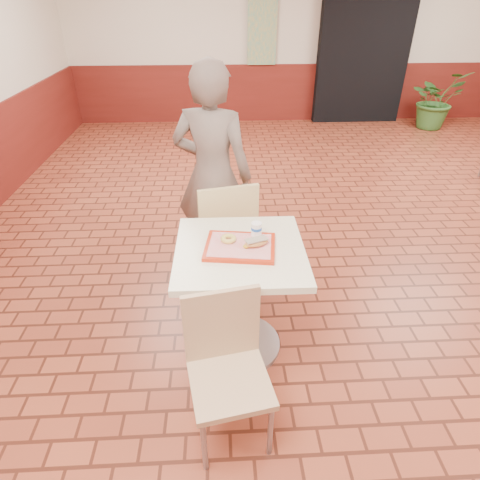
{
  "coord_description": "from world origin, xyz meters",
  "views": [
    {
      "loc": [
        -1.39,
        -2.76,
        2.15
      ],
      "look_at": [
        -1.28,
        -0.75,
        0.88
      ],
      "focal_mm": 30.0,
      "sensor_mm": 36.0,
      "label": 1
    }
  ],
  "objects_px": {
    "ring_donut": "(228,239)",
    "potted_plant": "(436,100)",
    "chair_main_front": "(227,362)",
    "customer": "(213,176)",
    "paper_cup": "(256,229)",
    "chair_main_back": "(226,231)",
    "long_john_donut": "(256,243)",
    "main_table": "(240,283)",
    "serving_tray": "(240,247)"
  },
  "relations": [
    {
      "from": "long_john_donut",
      "to": "potted_plant",
      "type": "relative_size",
      "value": 0.17
    },
    {
      "from": "long_john_donut",
      "to": "main_table",
      "type": "bearing_deg",
      "value": 170.94
    },
    {
      "from": "main_table",
      "to": "potted_plant",
      "type": "bearing_deg",
      "value": 53.75
    },
    {
      "from": "main_table",
      "to": "potted_plant",
      "type": "xyz_separation_m",
      "value": [
        3.73,
        5.09,
        -0.06
      ]
    },
    {
      "from": "customer",
      "to": "potted_plant",
      "type": "height_order",
      "value": "customer"
    },
    {
      "from": "ring_donut",
      "to": "paper_cup",
      "type": "xyz_separation_m",
      "value": [
        0.18,
        0.06,
        0.03
      ]
    },
    {
      "from": "long_john_donut",
      "to": "ring_donut",
      "type": "bearing_deg",
      "value": 158.5
    },
    {
      "from": "customer",
      "to": "ring_donut",
      "type": "xyz_separation_m",
      "value": [
        0.1,
        -0.93,
        -0.02
      ]
    },
    {
      "from": "chair_main_back",
      "to": "potted_plant",
      "type": "bearing_deg",
      "value": -143.43
    },
    {
      "from": "customer",
      "to": "ring_donut",
      "type": "bearing_deg",
      "value": 113.06
    },
    {
      "from": "ring_donut",
      "to": "paper_cup",
      "type": "distance_m",
      "value": 0.19
    },
    {
      "from": "chair_main_front",
      "to": "potted_plant",
      "type": "bearing_deg",
      "value": 45.29
    },
    {
      "from": "paper_cup",
      "to": "serving_tray",
      "type": "bearing_deg",
      "value": -133.98
    },
    {
      "from": "long_john_donut",
      "to": "potted_plant",
      "type": "bearing_deg",
      "value": 54.52
    },
    {
      "from": "paper_cup",
      "to": "customer",
      "type": "bearing_deg",
      "value": 107.59
    },
    {
      "from": "ring_donut",
      "to": "potted_plant",
      "type": "xyz_separation_m",
      "value": [
        3.8,
        5.04,
        -0.37
      ]
    },
    {
      "from": "chair_main_back",
      "to": "paper_cup",
      "type": "distance_m",
      "value": 0.69
    },
    {
      "from": "main_table",
      "to": "serving_tray",
      "type": "bearing_deg",
      "value": 0.0
    },
    {
      "from": "customer",
      "to": "serving_tray",
      "type": "relative_size",
      "value": 4.23
    },
    {
      "from": "main_table",
      "to": "chair_main_back",
      "type": "xyz_separation_m",
      "value": [
        -0.08,
        0.68,
        -0.01
      ]
    },
    {
      "from": "chair_main_back",
      "to": "potted_plant",
      "type": "distance_m",
      "value": 5.83
    },
    {
      "from": "chair_main_back",
      "to": "potted_plant",
      "type": "height_order",
      "value": "potted_plant"
    },
    {
      "from": "chair_main_front",
      "to": "chair_main_back",
      "type": "relative_size",
      "value": 0.91
    },
    {
      "from": "main_table",
      "to": "serving_tray",
      "type": "height_order",
      "value": "serving_tray"
    },
    {
      "from": "chair_main_front",
      "to": "customer",
      "type": "bearing_deg",
      "value": 81.83
    },
    {
      "from": "chair_main_front",
      "to": "customer",
      "type": "xyz_separation_m",
      "value": [
        -0.07,
        1.56,
        0.39
      ]
    },
    {
      "from": "potted_plant",
      "to": "chair_main_back",
      "type": "bearing_deg",
      "value": -130.84
    },
    {
      "from": "paper_cup",
      "to": "potted_plant",
      "type": "height_order",
      "value": "potted_plant"
    },
    {
      "from": "ring_donut",
      "to": "paper_cup",
      "type": "height_order",
      "value": "paper_cup"
    },
    {
      "from": "main_table",
      "to": "ring_donut",
      "type": "xyz_separation_m",
      "value": [
        -0.07,
        0.05,
        0.31
      ]
    },
    {
      "from": "serving_tray",
      "to": "ring_donut",
      "type": "xyz_separation_m",
      "value": [
        -0.07,
        0.05,
        0.03
      ]
    },
    {
      "from": "long_john_donut",
      "to": "serving_tray",
      "type": "bearing_deg",
      "value": 170.94
    },
    {
      "from": "chair_main_back",
      "to": "ring_donut",
      "type": "bearing_deg",
      "value": 78.33
    },
    {
      "from": "main_table",
      "to": "customer",
      "type": "bearing_deg",
      "value": 99.7
    },
    {
      "from": "chair_main_front",
      "to": "ring_donut",
      "type": "xyz_separation_m",
      "value": [
        0.03,
        0.63,
        0.37
      ]
    },
    {
      "from": "chair_main_front",
      "to": "ring_donut",
      "type": "bearing_deg",
      "value": 76.36
    },
    {
      "from": "main_table",
      "to": "ring_donut",
      "type": "relative_size",
      "value": 8.51
    },
    {
      "from": "chair_main_back",
      "to": "long_john_donut",
      "type": "distance_m",
      "value": 0.79
    },
    {
      "from": "chair_main_back",
      "to": "serving_tray",
      "type": "height_order",
      "value": "chair_main_back"
    },
    {
      "from": "paper_cup",
      "to": "long_john_donut",
      "type": "bearing_deg",
      "value": -96.77
    },
    {
      "from": "paper_cup",
      "to": "potted_plant",
      "type": "xyz_separation_m",
      "value": [
        3.62,
        4.98,
        -0.4
      ]
    },
    {
      "from": "main_table",
      "to": "chair_main_back",
      "type": "height_order",
      "value": "chair_main_back"
    },
    {
      "from": "customer",
      "to": "paper_cup",
      "type": "relative_size",
      "value": 21.12
    },
    {
      "from": "ring_donut",
      "to": "customer",
      "type": "bearing_deg",
      "value": 96.12
    },
    {
      "from": "customer",
      "to": "potted_plant",
      "type": "distance_m",
      "value": 5.68
    },
    {
      "from": "customer",
      "to": "ring_donut",
      "type": "height_order",
      "value": "customer"
    },
    {
      "from": "long_john_donut",
      "to": "customer",
      "type": "bearing_deg",
      "value": 104.66
    },
    {
      "from": "chair_main_front",
      "to": "customer",
      "type": "relative_size",
      "value": 0.5
    },
    {
      "from": "long_john_donut",
      "to": "potted_plant",
      "type": "distance_m",
      "value": 6.28
    },
    {
      "from": "main_table",
      "to": "chair_main_back",
      "type": "bearing_deg",
      "value": 96.52
    }
  ]
}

